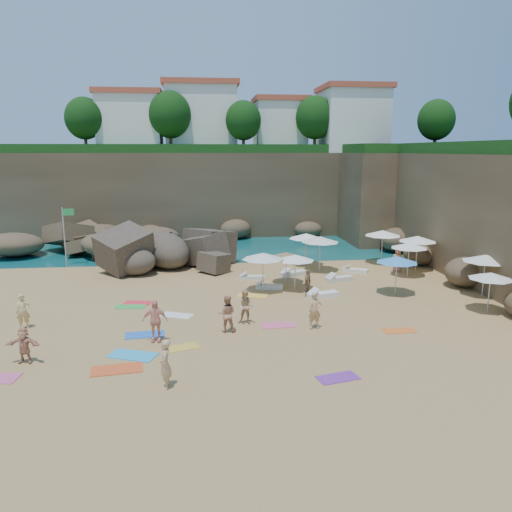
{
  "coord_description": "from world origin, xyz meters",
  "views": [
    {
      "loc": [
        -1.24,
        -26.21,
        8.25
      ],
      "look_at": [
        2.0,
        3.0,
        2.0
      ],
      "focal_mm": 35.0,
      "sensor_mm": 36.0,
      "label": 1
    }
  ],
  "objects": [
    {
      "name": "person_stand_1",
      "position": [
        -0.16,
        -4.28,
        0.87
      ],
      "size": [
        0.92,
        0.76,
        1.74
      ],
      "primitive_type": "imported",
      "rotation": [
        0.0,
        0.0,
        3.01
      ],
      "color": "tan",
      "rests_on": "ground"
    },
    {
      "name": "towel_2",
      "position": [
        -4.59,
        -7.93,
        0.02
      ],
      "size": [
        2.04,
        1.21,
        0.03
      ],
      "primitive_type": "cube",
      "rotation": [
        0.0,
        0.0,
        0.13
      ],
      "color": "#D95022",
      "rests_on": "ground"
    },
    {
      "name": "seawater",
      "position": [
        0.0,
        30.0,
        0.0
      ],
      "size": [
        120.0,
        120.0,
        0.0
      ],
      "primitive_type": "plane",
      "color": "#0C4751",
      "rests_on": "ground"
    },
    {
      "name": "towel_12",
      "position": [
        1.63,
        1.4,
        0.02
      ],
      "size": [
        1.9,
        1.32,
        0.03
      ],
      "primitive_type": "cube",
      "rotation": [
        0.0,
        0.0,
        -0.29
      ],
      "color": "yellow",
      "rests_on": "ground"
    },
    {
      "name": "rock_outcrop",
      "position": [
        -3.74,
        9.47,
        0.0
      ],
      "size": [
        7.98,
        6.67,
        2.79
      ],
      "primitive_type": null,
      "rotation": [
        0.0,
        0.0,
        0.23
      ],
      "color": "brown",
      "rests_on": "ground"
    },
    {
      "name": "cliff_corner",
      "position": [
        17.0,
        20.0,
        4.0
      ],
      "size": [
        10.0,
        12.0,
        8.0
      ],
      "primitive_type": "cube",
      "color": "brown",
      "rests_on": "ground"
    },
    {
      "name": "towel_0",
      "position": [
        -4.16,
        -6.64,
        0.02
      ],
      "size": [
        2.16,
        1.61,
        0.03
      ],
      "primitive_type": "cube",
      "rotation": [
        0.0,
        0.0,
        -0.38
      ],
      "color": "#29A5DC",
      "rests_on": "ground"
    },
    {
      "name": "person_stand_0",
      "position": [
        -9.65,
        -2.83,
        0.84
      ],
      "size": [
        0.7,
        0.55,
        1.69
      ],
      "primitive_type": "imported",
      "rotation": [
        0.0,
        0.0,
        0.27
      ],
      "color": "tan",
      "rests_on": "ground"
    },
    {
      "name": "parasol_11",
      "position": [
        13.5,
        -2.87,
        1.93
      ],
      "size": [
        2.22,
        2.22,
        2.1
      ],
      "color": "silver",
      "rests_on": "ground"
    },
    {
      "name": "parasol_9",
      "position": [
        2.32,
        2.18,
        2.16
      ],
      "size": [
        2.49,
        2.49,
        2.36
      ],
      "color": "silver",
      "rests_on": "ground"
    },
    {
      "name": "person_lie_1",
      "position": [
        -3.35,
        -5.17,
        0.23
      ],
      "size": [
        1.22,
        1.94,
        0.46
      ],
      "primitive_type": "imported",
      "rotation": [
        0.0,
        0.0,
        -0.07
      ],
      "color": "#FAA28E",
      "rests_on": "ground"
    },
    {
      "name": "person_stand_4",
      "position": [
        12.2,
        6.12,
        0.84
      ],
      "size": [
        0.94,
        0.76,
        1.68
      ],
      "primitive_type": "imported",
      "rotation": [
        0.0,
        0.0,
        -0.45
      ],
      "color": "tan",
      "rests_on": "ground"
    },
    {
      "name": "towel_7",
      "position": [
        -4.83,
        0.65,
        0.01
      ],
      "size": [
        1.63,
        1.06,
        0.03
      ],
      "primitive_type": "cube",
      "rotation": [
        0.0,
        0.0,
        -0.22
      ],
      "color": "#EC293A",
      "rests_on": "ground"
    },
    {
      "name": "towel_5",
      "position": [
        -2.59,
        -1.72,
        0.01
      ],
      "size": [
        1.8,
        1.36,
        0.03
      ],
      "primitive_type": "cube",
      "rotation": [
        0.0,
        0.0,
        -0.39
      ],
      "color": "white",
      "rests_on": "ground"
    },
    {
      "name": "person_stand_5",
      "position": [
        -9.32,
        11.9,
        0.79
      ],
      "size": [
        1.48,
        0.46,
        1.58
      ],
      "primitive_type": "imported",
      "rotation": [
        0.0,
        0.0,
        0.03
      ],
      "color": "#B26B59",
      "rests_on": "ground"
    },
    {
      "name": "towel_10",
      "position": [
        7.83,
        -5.09,
        0.01
      ],
      "size": [
        1.49,
        0.76,
        0.03
      ],
      "primitive_type": "cube",
      "rotation": [
        0.0,
        0.0,
        0.02
      ],
      "color": "orange",
      "rests_on": "ground"
    },
    {
      "name": "lounger_4",
      "position": [
        9.24,
        6.18,
        0.13
      ],
      "size": [
        1.78,
        1.33,
        0.27
      ],
      "primitive_type": "cube",
      "rotation": [
        0.0,
        0.0,
        -0.51
      ],
      "color": "white",
      "rests_on": "ground"
    },
    {
      "name": "towel_6",
      "position": [
        3.65,
        -9.57,
        0.01
      ],
      "size": [
        1.68,
        1.11,
        0.03
      ],
      "primitive_type": "cube",
      "rotation": [
        0.0,
        0.0,
        0.24
      ],
      "color": "#722D94",
      "rests_on": "ground"
    },
    {
      "name": "rock_promontory",
      "position": [
        -11.0,
        16.0,
        0.0
      ],
      "size": [
        12.0,
        7.0,
        2.0
      ],
      "primitive_type": null,
      "color": "brown",
      "rests_on": "ground"
    },
    {
      "name": "lounger_3",
      "position": [
        2.79,
        2.74,
        0.13
      ],
      "size": [
        1.71,
        0.84,
        0.25
      ],
      "primitive_type": "cube",
      "rotation": [
        0.0,
        0.0,
        -0.19
      ],
      "color": "silver",
      "rests_on": "ground"
    },
    {
      "name": "person_lie_4",
      "position": [
        3.96,
        -4.34,
        0.21
      ],
      "size": [
        0.91,
        1.8,
        0.41
      ],
      "primitive_type": "imported",
      "rotation": [
        0.0,
        0.0,
        0.17
      ],
      "color": "tan",
      "rests_on": "ground"
    },
    {
      "name": "parasol_6",
      "position": [
        4.01,
        3.9,
        1.84
      ],
      "size": [
        2.12,
        2.12,
        2.01
      ],
      "color": "silver",
      "rests_on": "ground"
    },
    {
      "name": "person_lie_5",
      "position": [
        0.8,
        -3.33,
        0.31
      ],
      "size": [
        1.32,
        1.83,
        0.63
      ],
      "primitive_type": "imported",
      "rotation": [
        0.0,
        0.0,
        -0.35
      ],
      "color": "tan",
      "rests_on": "ground"
    },
    {
      "name": "parasol_10",
      "position": [
        9.93,
        0.75,
        2.08
      ],
      "size": [
        2.4,
        2.4,
        2.27
      ],
      "color": "silver",
      "rests_on": "ground"
    },
    {
      "name": "flag_pole",
      "position": [
        -10.93,
        10.5,
        2.72
      ],
      "size": [
        0.83,
        0.22,
        4.27
      ],
      "color": "silver",
      "rests_on": "ground"
    },
    {
      "name": "parasol_1",
      "position": [
        6.86,
        6.82,
        2.25
      ],
      "size": [
        2.59,
        2.59,
        2.45
      ],
      "color": "silver",
      "rests_on": "ground"
    },
    {
      "name": "parasol_8",
      "position": [
        14.81,
        -0.13,
        2.23
      ],
      "size": [
        2.57,
        2.57,
        2.43
      ],
      "color": "silver",
      "rests_on": "ground"
    },
    {
      "name": "towel_4",
      "position": [
        -2.21,
        -6.03,
        0.01
      ],
      "size": [
        1.67,
        1.19,
        0.03
      ],
      "primitive_type": "cube",
      "rotation": [
        0.0,
        0.0,
        0.32
      ],
      "color": "gold",
      "rests_on": "ground"
    },
    {
      "name": "lounger_1",
      "position": [
        7.51,
        4.04,
        0.14
      ],
      "size": [
        1.92,
        1.17,
        0.28
      ],
      "primitive_type": "cube",
      "rotation": [
        0.0,
        0.0,
        0.33
      ],
      "color": "silver",
      "rests_on": "ground"
    },
    {
      "name": "parasol_7",
      "position": [
        4.27,
        2.31,
        1.99
      ],
      "size": [
        2.3,
        2.3,
        2.17
      ],
      "color": "silver",
      "rests_on": "ground"
    },
    {
      "name": "lounger_0",
      "position": [
        1.98,
        5.05,
        0.13
      ],
      "size": [
        1.67,
        0.68,
        0.25
      ],
      "primitive_type": "cube",
      "rotation": [
        0.0,
        0.0,
        -0.08
      ],
      "color": "silver",
      "rests_on": "ground"
    },
    {
      "name": "parasol_3",
      "position": [
        12.38,
        4.79,
        2.09
      ],
      "size": [
        2.41,
        2.41,
        2.28
      ],
      "color": "silver",
      "rests_on": "ground"
    },
    {
      "name": "clifftop_trees",
      "position": [
        4.78,
        19.52,
        11.26
      ],
      "size": [
        35.6,
        23.82,
        4.4
      ],
      "color": "#11380F",
      "rests_on": "ground"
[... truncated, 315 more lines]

